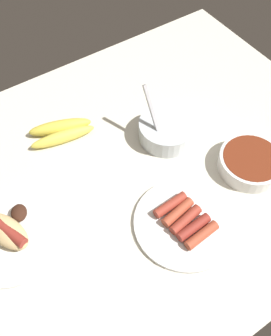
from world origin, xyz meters
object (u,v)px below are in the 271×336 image
Objects in this scene: bowl_coleslaw at (167,129)px; bowl_chili at (251,162)px; plate_hotdog_assembled at (9,234)px; banana_bunch at (61,131)px; plate_sausages at (185,222)px.

bowl_chili is (-11.36, 19.67, -0.63)cm from bowl_coleslaw.
plate_hotdog_assembled is 59.52cm from bowl_chili.
banana_bunch is (34.41, -35.24, -0.53)cm from bowl_chili.
plate_hotdog_assembled is at bearing 5.50° from bowl_coleslaw.
bowl_chili is at bearing 120.01° from bowl_coleslaw.
plate_hotdog_assembled reaches higher than plate_sausages.
plate_sausages is 26.18cm from bowl_coleslaw.
banana_bunch is (-23.12, -20.02, 0.05)cm from plate_hotdog_assembled.
bowl_coleslaw is at bearing 145.96° from banana_bunch.
bowl_coleslaw reaches higher than plate_hotdog_assembled.
banana_bunch is at bearing -34.04° from bowl_coleslaw.
bowl_coleslaw is at bearing -59.99° from bowl_chili.
plate_hotdog_assembled reaches higher than bowl_chili.
bowl_coleslaw reaches higher than plate_sausages.
plate_sausages is 39.24cm from plate_hotdog_assembled.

